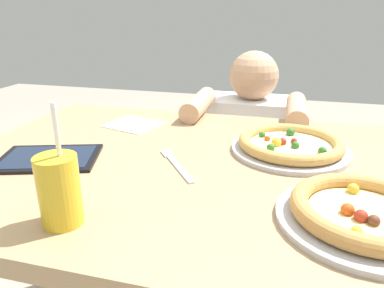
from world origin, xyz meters
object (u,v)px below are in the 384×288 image
(pizza_far, at_px, (290,145))
(diner_seated, at_px, (248,172))
(pizza_near, at_px, (363,213))
(fork, at_px, (175,164))
(tablet, at_px, (49,158))
(drink_cup_colored, at_px, (59,190))

(pizza_far, xyz_separation_m, diner_seated, (-0.15, 0.53, -0.33))
(pizza_far, bearing_deg, pizza_near, -68.52)
(fork, xyz_separation_m, diner_seated, (0.12, 0.68, -0.32))
(tablet, bearing_deg, pizza_near, -8.63)
(tablet, bearing_deg, fork, 9.74)
(pizza_far, xyz_separation_m, fork, (-0.27, -0.15, -0.02))
(pizza_far, height_order, tablet, pizza_far)
(pizza_near, relative_size, tablet, 1.06)
(diner_seated, bearing_deg, tablet, -120.49)
(pizza_near, relative_size, fork, 1.70)
(diner_seated, bearing_deg, pizza_far, -73.87)
(pizza_near, xyz_separation_m, pizza_far, (-0.12, 0.32, -0.00))
(pizza_near, height_order, drink_cup_colored, drink_cup_colored)
(pizza_far, relative_size, diner_seated, 0.32)
(drink_cup_colored, height_order, tablet, drink_cup_colored)
(pizza_far, relative_size, tablet, 1.09)
(diner_seated, bearing_deg, pizza_near, -71.82)
(drink_cup_colored, distance_m, diner_seated, 1.07)
(pizza_far, height_order, drink_cup_colored, drink_cup_colored)
(drink_cup_colored, xyz_separation_m, tablet, (-0.20, 0.24, -0.06))
(pizza_near, relative_size, drink_cup_colored, 1.34)
(fork, height_order, tablet, tablet)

